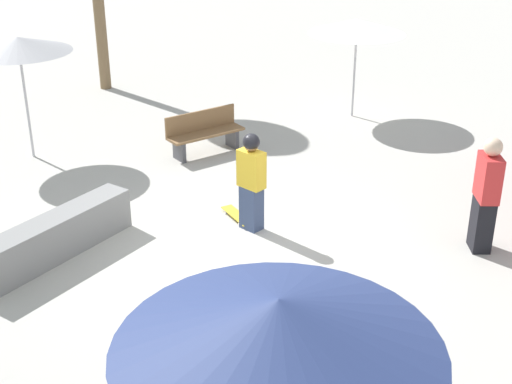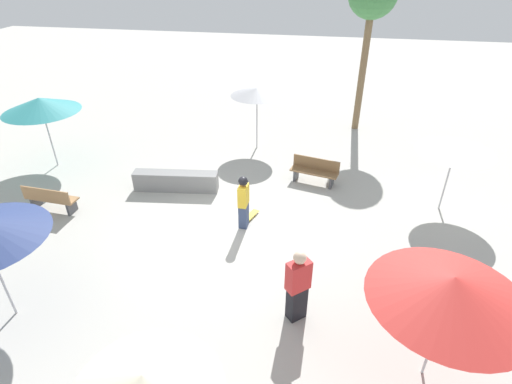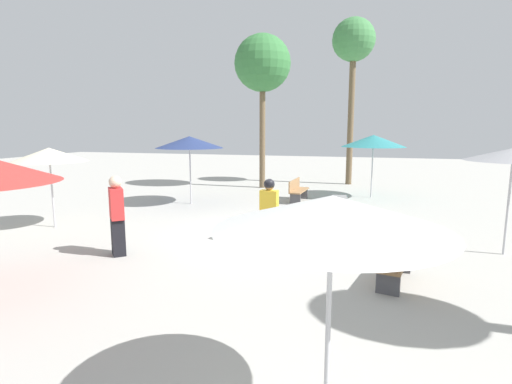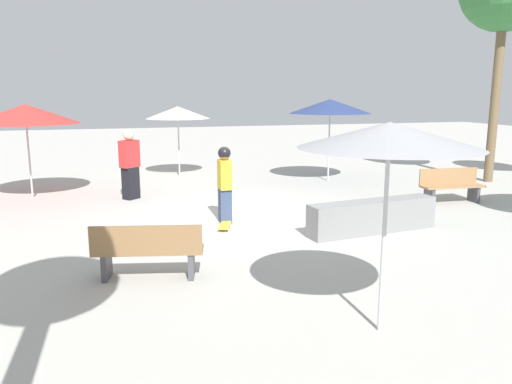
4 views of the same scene
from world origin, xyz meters
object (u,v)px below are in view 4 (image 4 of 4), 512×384
shade_umbrella_grey (389,136)px  bench_near (451,186)px  bystander_watching (130,165)px  skateboard (225,225)px  shade_umbrella_red (25,114)px  skater_main (225,182)px  bench_far (148,251)px  concrete_ledge (373,216)px  shade_umbrella_navy (330,106)px  shade_umbrella_cream (178,113)px

shade_umbrella_grey → bench_near: bearing=136.7°
bench_near → bystander_watching: (-2.75, -7.65, 0.47)m
skateboard → shade_umbrella_red: bearing=-117.1°
skater_main → bench_far: (2.90, -1.83, -0.44)m
concrete_ledge → bystander_watching: bearing=-136.5°
bench_near → shade_umbrella_navy: 4.51m
bystander_watching → skater_main: bearing=79.7°
shade_umbrella_cream → bench_near: bearing=44.4°
skater_main → bench_near: size_ratio=0.99×
skateboard → bystander_watching: bearing=-134.7°
skater_main → bystander_watching: bystander_watching is taller
bench_far → shade_umbrella_cream: shade_umbrella_cream is taller
concrete_ledge → shade_umbrella_red: shade_umbrella_red is taller
bench_far → shade_umbrella_grey: shade_umbrella_grey is taller
skater_main → shade_umbrella_cream: shade_umbrella_cream is taller
skater_main → skateboard: size_ratio=1.96×
shade_umbrella_grey → bystander_watching: 8.80m
shade_umbrella_navy → shade_umbrella_grey: 10.08m
shade_umbrella_red → shade_umbrella_cream: size_ratio=1.18×
skateboard → shade_umbrella_cream: (-6.75, 0.03, 2.02)m
skater_main → shade_umbrella_navy: size_ratio=0.64×
skater_main → shade_umbrella_navy: bearing=135.6°
bench_far → bystander_watching: 5.96m
skater_main → shade_umbrella_grey: 5.53m
shade_umbrella_grey → concrete_ledge: bearing=151.6°
concrete_ledge → bench_near: bench_near is taller
skater_main → shade_umbrella_cream: size_ratio=0.71×
skater_main → shade_umbrella_cream: 6.46m
concrete_ledge → shade_umbrella_red: (-5.54, -6.88, 1.86)m
bench_far → shade_umbrella_grey: bearing=-31.8°
shade_umbrella_red → shade_umbrella_grey: size_ratio=1.12×
concrete_ledge → bench_near: (-1.87, 3.26, 0.11)m
skater_main → bench_near: skater_main is taller
concrete_ledge → bystander_watching: (-4.62, -4.39, 0.58)m
concrete_ledge → shade_umbrella_cream: size_ratio=1.22×
shade_umbrella_navy → shade_umbrella_cream: (-2.28, -4.32, -0.22)m
concrete_ledge → bench_far: (1.31, -4.44, 0.11)m
skateboard → shade_umbrella_grey: (4.92, 0.68, 2.20)m
shade_umbrella_navy → shade_umbrella_red: (0.10, -8.53, -0.12)m
shade_umbrella_navy → bystander_watching: 6.29m
bench_far → shade_umbrella_red: size_ratio=0.62×
skateboard → shade_umbrella_red: size_ratio=0.31×
shade_umbrella_red → bystander_watching: (0.92, 2.49, -1.28)m
skateboard → shade_umbrella_navy: bearing=154.9°
shade_umbrella_red → shade_umbrella_grey: 10.48m
skateboard → bystander_watching: bystander_watching is taller
skater_main → concrete_ledge: size_ratio=0.58×
bench_far → shade_umbrella_grey: 3.88m
bench_near → bench_far: (3.18, -7.70, 0.00)m
skater_main → shade_umbrella_red: (-3.96, -4.27, 1.31)m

